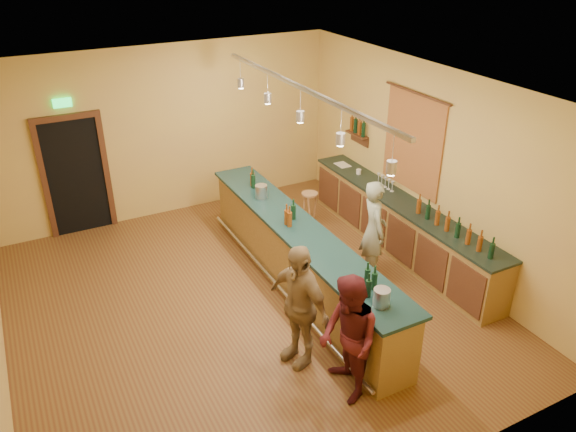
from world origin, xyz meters
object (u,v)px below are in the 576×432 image
back_counter (401,226)px  customer_b (299,305)px  bartender (374,230)px  customer_a (349,339)px  tasting_bar (299,254)px  bar_stool (310,200)px

back_counter → customer_b: 3.27m
bartender → customer_b: bearing=137.8°
customer_a → customer_b: (-0.22, 0.79, 0.04)m
tasting_bar → bar_stool: (1.20, 1.78, -0.13)m
back_counter → bar_stool: bearing=118.6°
back_counter → bartender: bartender is taller
bar_stool → customer_a: bearing=-113.7°
customer_a → customer_b: 0.82m
tasting_bar → customer_b: (-0.77, -1.41, 0.24)m
back_counter → tasting_bar: bearing=-175.0°
customer_a → customer_b: size_ratio=0.96×
customer_b → back_counter: bearing=105.0°
bar_stool → back_counter: bearing=-61.4°
tasting_bar → bar_stool: size_ratio=8.17×
back_counter → bartender: (-0.87, -0.40, 0.33)m
tasting_bar → bartender: bearing=-10.1°
tasting_bar → bar_stool: 2.15m
tasting_bar → bartender: (1.20, -0.21, 0.21)m
back_counter → customer_b: (-2.84, -1.59, 0.36)m
tasting_bar → back_counter: bearing=5.0°
tasting_bar → customer_a: customer_a is taller
back_counter → customer_b: size_ratio=2.69×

